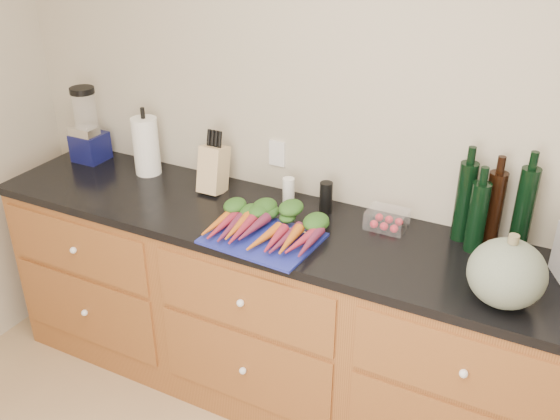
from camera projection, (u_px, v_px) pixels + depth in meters
The scene contains 14 objects.
wall_back at pixel (409, 136), 2.59m from camera, with size 4.10×0.05×2.60m, color #BAB19B.
cabinets at pixel (368, 343), 2.72m from camera, with size 3.60×0.64×0.90m.
countertop at pixel (376, 251), 2.51m from camera, with size 3.64×0.62×0.04m, color black.
cutting_board at pixel (263, 238), 2.55m from camera, with size 0.44×0.33×0.01m, color navy.
carrots at pixel (268, 226), 2.57m from camera, with size 0.47×0.34×0.07m.
squash at pixel (507, 273), 2.11m from camera, with size 0.27×0.27×0.24m, color #566454.
blender_appliance at pixel (87, 129), 3.20m from camera, with size 0.15×0.15×0.39m.
paper_towel at pixel (146, 146), 3.07m from camera, with size 0.13×0.13×0.29m, color white.
knife_block at pixel (213, 169), 2.91m from camera, with size 0.11×0.11×0.22m, color tan.
grinder_salt at pixel (288, 191), 2.81m from camera, with size 0.05×0.05×0.12m, color white.
grinder_pepper at pixel (326, 197), 2.73m from camera, with size 0.06×0.06×0.14m, color black.
canister_chrome at pixel (325, 201), 2.74m from camera, with size 0.05×0.05×0.11m, color white.
tomato_box at pixel (387, 219), 2.62m from camera, with size 0.17×0.13×0.08m, color white.
bottles at pixel (490, 209), 2.43m from camera, with size 0.30×0.15×0.36m.
Camera 1 is at (0.64, -0.78, 2.23)m, focal length 40.00 mm.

